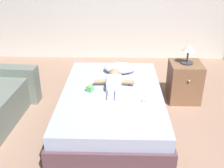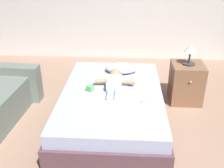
{
  "view_description": "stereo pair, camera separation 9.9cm",
  "coord_description": "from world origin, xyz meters",
  "px_view_note": "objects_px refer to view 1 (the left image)",
  "views": [
    {
      "loc": [
        -0.17,
        -2.31,
        1.97
      ],
      "look_at": [
        -0.25,
        0.63,
        0.52
      ],
      "focal_mm": 42.68,
      "sensor_mm": 36.0,
      "label": 1
    },
    {
      "loc": [
        -0.07,
        -2.31,
        1.97
      ],
      "look_at": [
        -0.25,
        0.63,
        0.52
      ],
      "focal_mm": 42.68,
      "sensor_mm": 36.0,
      "label": 2
    }
  ],
  "objects_px": {
    "bed": "(112,106)",
    "baby": "(114,82)",
    "pillow": "(120,68)",
    "toy_block": "(90,89)",
    "toothbrush": "(130,84)",
    "nightstand": "(184,82)",
    "baby_bottle": "(145,98)",
    "lamp": "(188,50)"
  },
  "relations": [
    {
      "from": "toy_block",
      "to": "toothbrush",
      "type": "bearing_deg",
      "value": 22.75
    },
    {
      "from": "nightstand",
      "to": "toy_block",
      "type": "height_order",
      "value": "nightstand"
    },
    {
      "from": "bed",
      "to": "baby",
      "type": "relative_size",
      "value": 3.09
    },
    {
      "from": "lamp",
      "to": "pillow",
      "type": "bearing_deg",
      "value": 179.01
    },
    {
      "from": "toothbrush",
      "to": "baby_bottle",
      "type": "xyz_separation_m",
      "value": [
        0.17,
        -0.43,
        0.02
      ]
    },
    {
      "from": "nightstand",
      "to": "baby_bottle",
      "type": "distance_m",
      "value": 1.04
    },
    {
      "from": "toy_block",
      "to": "baby",
      "type": "bearing_deg",
      "value": 27.72
    },
    {
      "from": "nightstand",
      "to": "toy_block",
      "type": "xyz_separation_m",
      "value": [
        -1.31,
        -0.59,
        0.17
      ]
    },
    {
      "from": "pillow",
      "to": "toy_block",
      "type": "distance_m",
      "value": 0.71
    },
    {
      "from": "nightstand",
      "to": "toy_block",
      "type": "relative_size",
      "value": 5.94
    },
    {
      "from": "baby_bottle",
      "to": "bed",
      "type": "bearing_deg",
      "value": 150.51
    },
    {
      "from": "baby",
      "to": "lamp",
      "type": "bearing_deg",
      "value": 22.92
    },
    {
      "from": "pillow",
      "to": "toothbrush",
      "type": "height_order",
      "value": "pillow"
    },
    {
      "from": "baby",
      "to": "lamp",
      "type": "xyz_separation_m",
      "value": [
        1.01,
        0.43,
        0.29
      ]
    },
    {
      "from": "baby",
      "to": "toy_block",
      "type": "xyz_separation_m",
      "value": [
        -0.3,
        -0.16,
        -0.03
      ]
    },
    {
      "from": "toothbrush",
      "to": "baby_bottle",
      "type": "distance_m",
      "value": 0.46
    },
    {
      "from": "pillow",
      "to": "lamp",
      "type": "height_order",
      "value": "lamp"
    },
    {
      "from": "pillow",
      "to": "baby",
      "type": "bearing_deg",
      "value": -99.89
    },
    {
      "from": "nightstand",
      "to": "baby_bottle",
      "type": "bearing_deg",
      "value": -128.71
    },
    {
      "from": "bed",
      "to": "baby_bottle",
      "type": "distance_m",
      "value": 0.51
    },
    {
      "from": "lamp",
      "to": "nightstand",
      "type": "bearing_deg",
      "value": -90.0
    },
    {
      "from": "bed",
      "to": "nightstand",
      "type": "height_order",
      "value": "nightstand"
    },
    {
      "from": "lamp",
      "to": "baby_bottle",
      "type": "xyz_separation_m",
      "value": [
        -0.64,
        -0.8,
        -0.32
      ]
    },
    {
      "from": "nightstand",
      "to": "baby_bottle",
      "type": "xyz_separation_m",
      "value": [
        -0.64,
        -0.8,
        0.16
      ]
    },
    {
      "from": "bed",
      "to": "baby_bottle",
      "type": "height_order",
      "value": "baby_bottle"
    },
    {
      "from": "pillow",
      "to": "baby",
      "type": "relative_size",
      "value": 0.7
    },
    {
      "from": "toothbrush",
      "to": "nightstand",
      "type": "xyz_separation_m",
      "value": [
        0.81,
        0.38,
        -0.14
      ]
    },
    {
      "from": "toothbrush",
      "to": "baby_bottle",
      "type": "relative_size",
      "value": 1.02
    },
    {
      "from": "bed",
      "to": "toothbrush",
      "type": "xyz_separation_m",
      "value": [
        0.23,
        0.2,
        0.22
      ]
    },
    {
      "from": "baby",
      "to": "lamp",
      "type": "distance_m",
      "value": 1.14
    },
    {
      "from": "pillow",
      "to": "baby_bottle",
      "type": "xyz_separation_m",
      "value": [
        0.29,
        -0.82,
        -0.04
      ]
    },
    {
      "from": "toothbrush",
      "to": "baby_bottle",
      "type": "bearing_deg",
      "value": -68.39
    },
    {
      "from": "lamp",
      "to": "toy_block",
      "type": "bearing_deg",
      "value": -155.96
    },
    {
      "from": "bed",
      "to": "toothbrush",
      "type": "distance_m",
      "value": 0.38
    },
    {
      "from": "pillow",
      "to": "baby_bottle",
      "type": "bearing_deg",
      "value": -70.23
    },
    {
      "from": "baby_bottle",
      "to": "pillow",
      "type": "bearing_deg",
      "value": 109.77
    },
    {
      "from": "lamp",
      "to": "baby_bottle",
      "type": "height_order",
      "value": "lamp"
    },
    {
      "from": "toothbrush",
      "to": "lamp",
      "type": "xyz_separation_m",
      "value": [
        0.81,
        0.38,
        0.34
      ]
    },
    {
      "from": "lamp",
      "to": "baby_bottle",
      "type": "bearing_deg",
      "value": -128.71
    },
    {
      "from": "baby",
      "to": "nightstand",
      "type": "bearing_deg",
      "value": 22.92
    },
    {
      "from": "nightstand",
      "to": "toothbrush",
      "type": "bearing_deg",
      "value": -155.17
    },
    {
      "from": "toothbrush",
      "to": "toy_block",
      "type": "height_order",
      "value": "toy_block"
    }
  ]
}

